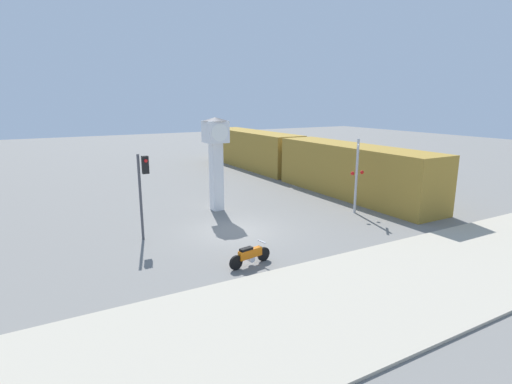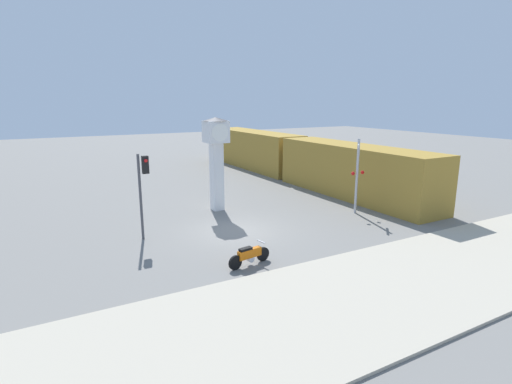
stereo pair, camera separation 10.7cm
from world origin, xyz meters
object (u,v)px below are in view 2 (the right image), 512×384
motorcycle (249,255)px  railroad_crossing_signal (357,173)px  clock_tower (216,149)px  traffic_light (143,181)px  freight_train (295,158)px

motorcycle → railroad_crossing_signal: railroad_crossing_signal is taller
clock_tower → traffic_light: (-4.89, -3.01, -0.81)m
freight_train → railroad_crossing_signal: 10.27m
traffic_light → railroad_crossing_signal: (11.45, -1.40, -0.44)m
motorcycle → traffic_light: size_ratio=0.49×
motorcycle → freight_train: (11.40, 13.52, 1.29)m
clock_tower → freight_train: 10.89m
freight_train → traffic_light: traffic_light is taller
traffic_light → railroad_crossing_signal: railroad_crossing_signal is taller
traffic_light → railroad_crossing_signal: size_ratio=0.94×
freight_train → traffic_light: size_ratio=6.71×
railroad_crossing_signal → traffic_light: bearing=173.0°
motorcycle → traffic_light: (-2.72, 5.02, 2.31)m
clock_tower → railroad_crossing_signal: size_ratio=1.27×
traffic_light → railroad_crossing_signal: bearing=-7.0°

